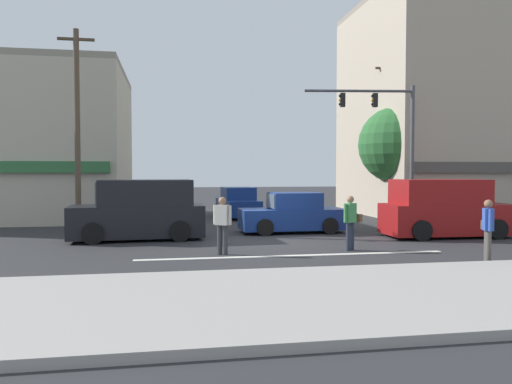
% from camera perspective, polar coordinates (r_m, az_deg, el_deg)
% --- Properties ---
extents(ground_plane, '(120.00, 120.00, 0.00)m').
position_cam_1_polar(ground_plane, '(17.77, 1.63, -5.42)').
color(ground_plane, '#2B2B2D').
extents(lane_marking_stripe, '(9.00, 0.24, 0.01)m').
position_cam_1_polar(lane_marking_stripe, '(14.40, 4.44, -7.24)').
color(lane_marking_stripe, silver).
rests_on(lane_marking_stripe, ground).
extents(sidewalk_curb, '(40.00, 5.00, 0.16)m').
position_cam_1_polar(sidewalk_curb, '(9.71, 11.90, -11.52)').
color(sidewalk_curb, '#9E9993').
rests_on(sidewalk_curb, ground).
extents(building_left_block, '(11.94, 9.34, 7.68)m').
position_cam_1_polar(building_left_block, '(28.70, -26.70, 4.97)').
color(building_left_block, '#B7AD99').
rests_on(building_left_block, ground).
extents(building_right_corner, '(13.54, 9.69, 11.90)m').
position_cam_1_polar(building_right_corner, '(31.51, 23.96, 8.60)').
color(building_right_corner, tan).
rests_on(building_right_corner, ground).
extents(street_tree, '(3.83, 3.83, 5.66)m').
position_cam_1_polar(street_tree, '(26.02, 15.79, 5.20)').
color(street_tree, '#4C3823').
rests_on(street_tree, ground).
extents(utility_pole_near_left, '(1.40, 0.22, 8.00)m').
position_cam_1_polar(utility_pole_near_left, '(21.08, -19.75, 6.96)').
color(utility_pole_near_left, brown).
rests_on(utility_pole_near_left, ground).
extents(utility_pole_far_right, '(1.40, 0.22, 8.07)m').
position_cam_1_polar(utility_pole_far_right, '(26.60, 14.83, 6.11)').
color(utility_pole_far_right, brown).
rests_on(utility_pole_far_right, ground).
extents(traffic_light_mast, '(4.85, 0.81, 6.20)m').
position_cam_1_polar(traffic_light_mast, '(22.99, 15.12, 6.69)').
color(traffic_light_mast, '#47474C').
rests_on(traffic_light_mast, ground).
extents(sedan_crossing_leftbound, '(2.09, 4.21, 1.58)m').
position_cam_1_polar(sedan_crossing_leftbound, '(26.23, -2.08, -1.35)').
color(sedan_crossing_leftbound, navy).
rests_on(sedan_crossing_leftbound, ground).
extents(van_parked_curbside, '(4.65, 2.15, 2.11)m').
position_cam_1_polar(van_parked_curbside, '(19.58, 20.72, -1.89)').
color(van_parked_curbside, maroon).
rests_on(van_parked_curbside, ground).
extents(van_approaching_near, '(4.70, 2.24, 2.11)m').
position_cam_1_polar(van_approaching_near, '(18.08, -13.12, -2.14)').
color(van_approaching_near, black).
rests_on(van_approaching_near, ground).
extents(sedan_crossing_center, '(4.13, 1.94, 1.58)m').
position_cam_1_polar(sedan_crossing_center, '(19.73, 4.21, -2.57)').
color(sedan_crossing_center, navy).
rests_on(sedan_crossing_center, ground).
extents(pedestrian_foreground_with_bag, '(0.48, 0.66, 1.67)m').
position_cam_1_polar(pedestrian_foreground_with_bag, '(14.44, 24.98, -3.63)').
color(pedestrian_foreground_with_bag, '#4C4742').
rests_on(pedestrian_foreground_with_bag, ground).
extents(pedestrian_mid_crossing, '(0.66, 0.48, 1.67)m').
position_cam_1_polar(pedestrian_mid_crossing, '(15.44, 10.77, -3.08)').
color(pedestrian_mid_crossing, '#232838').
rests_on(pedestrian_mid_crossing, ground).
extents(pedestrian_far_side, '(0.50, 0.37, 1.67)m').
position_cam_1_polar(pedestrian_far_side, '(14.43, -3.87, -3.43)').
color(pedestrian_far_side, '#333338').
rests_on(pedestrian_far_side, ground).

